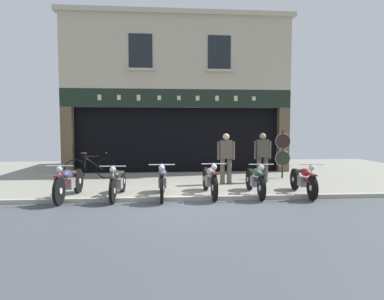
% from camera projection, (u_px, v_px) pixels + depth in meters
% --- Properties ---
extents(ground, '(21.03, 22.00, 0.18)m').
position_uv_depth(ground, '(190.00, 213.00, 7.12)').
color(ground, gray).
extents(shop_facade, '(9.33, 4.42, 6.33)m').
position_uv_depth(shop_facade, '(176.00, 129.00, 14.94)').
color(shop_facade, black).
rests_on(shop_facade, ground).
extents(motorcycle_far_left, '(0.62, 2.10, 0.93)m').
position_uv_depth(motorcycle_far_left, '(69.00, 182.00, 8.33)').
color(motorcycle_far_left, black).
rests_on(motorcycle_far_left, ground).
extents(motorcycle_left, '(0.62, 2.01, 0.90)m').
position_uv_depth(motorcycle_left, '(118.00, 182.00, 8.49)').
color(motorcycle_left, black).
rests_on(motorcycle_left, ground).
extents(motorcycle_center_left, '(0.62, 2.03, 0.94)m').
position_uv_depth(motorcycle_center_left, '(162.00, 181.00, 8.51)').
color(motorcycle_center_left, black).
rests_on(motorcycle_center_left, ground).
extents(motorcycle_center, '(0.62, 2.10, 0.93)m').
position_uv_depth(motorcycle_center, '(210.00, 179.00, 8.74)').
color(motorcycle_center, black).
rests_on(motorcycle_center, ground).
extents(motorcycle_center_right, '(0.62, 2.01, 0.91)m').
position_uv_depth(motorcycle_center_right, '(255.00, 179.00, 8.80)').
color(motorcycle_center_right, black).
rests_on(motorcycle_center_right, ground).
extents(motorcycle_right, '(0.62, 1.98, 0.91)m').
position_uv_depth(motorcycle_right, '(303.00, 179.00, 8.82)').
color(motorcycle_right, black).
rests_on(motorcycle_right, ground).
extents(salesman_left, '(0.56, 0.25, 1.62)m').
position_uv_depth(salesman_left, '(226.00, 156.00, 10.51)').
color(salesman_left, brown).
rests_on(salesman_left, ground).
extents(shopkeeper_center, '(0.56, 0.26, 1.62)m').
position_uv_depth(shopkeeper_center, '(262.00, 155.00, 10.82)').
color(shopkeeper_center, '#47423D').
rests_on(shopkeeper_center, ground).
extents(tyre_sign_pole, '(0.55, 0.06, 1.71)m').
position_uv_depth(tyre_sign_pole, '(283.00, 150.00, 11.70)').
color(tyre_sign_pole, '#232328').
rests_on(tyre_sign_pole, ground).
extents(advert_board_near, '(0.77, 0.03, 0.91)m').
position_uv_depth(advert_board_near, '(128.00, 132.00, 13.18)').
color(advert_board_near, silver).
extents(advert_board_far, '(0.66, 0.03, 0.90)m').
position_uv_depth(advert_board_far, '(96.00, 130.00, 13.08)').
color(advert_board_far, silver).
extents(leaning_bicycle, '(1.73, 0.65, 0.96)m').
position_uv_depth(leaning_bicycle, '(91.00, 168.00, 11.60)').
color(leaning_bicycle, black).
rests_on(leaning_bicycle, ground).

